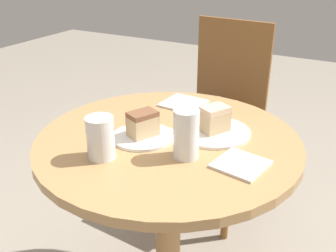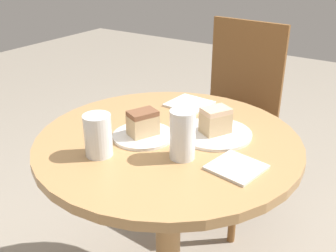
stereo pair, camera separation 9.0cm
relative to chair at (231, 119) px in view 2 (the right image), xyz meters
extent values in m
cylinder|color=tan|center=(0.11, -0.75, -0.13)|extent=(0.09, 0.09, 0.69)
cylinder|color=tan|center=(0.11, -0.75, 0.23)|extent=(0.84, 0.84, 0.03)
cylinder|color=brown|center=(-0.20, -0.25, -0.28)|extent=(0.04, 0.04, 0.44)
cylinder|color=brown|center=(0.17, -0.28, -0.28)|extent=(0.04, 0.04, 0.44)
cylinder|color=brown|center=(-0.18, 0.13, -0.28)|extent=(0.04, 0.04, 0.44)
cylinder|color=brown|center=(0.19, 0.10, -0.28)|extent=(0.04, 0.04, 0.44)
cube|color=#47281E|center=(-0.01, -0.08, -0.05)|extent=(0.44, 0.45, 0.03)
cube|color=brown|center=(0.01, 0.13, 0.22)|extent=(0.39, 0.05, 0.50)
cylinder|color=white|center=(0.05, -0.79, 0.25)|extent=(0.20, 0.20, 0.01)
cylinder|color=white|center=(0.23, -0.65, 0.25)|extent=(0.24, 0.24, 0.01)
cube|color=tan|center=(0.05, -0.79, 0.28)|extent=(0.09, 0.11, 0.06)
cube|color=brown|center=(0.05, -0.79, 0.32)|extent=(0.09, 0.10, 0.02)
cube|color=tan|center=(0.23, -0.65, 0.28)|extent=(0.10, 0.11, 0.07)
cube|color=beige|center=(0.23, -0.65, 0.33)|extent=(0.10, 0.11, 0.02)
cylinder|color=beige|center=(0.01, -0.95, 0.28)|extent=(0.07, 0.07, 0.08)
cylinder|color=white|center=(0.01, -0.95, 0.30)|extent=(0.08, 0.08, 0.13)
cylinder|color=silver|center=(0.22, -0.83, 0.29)|extent=(0.07, 0.07, 0.10)
cylinder|color=white|center=(0.22, -0.83, 0.31)|extent=(0.07, 0.07, 0.15)
cube|color=silver|center=(0.03, -0.47, 0.24)|extent=(0.16, 0.16, 0.01)
cube|color=silver|center=(0.13, -0.70, 0.24)|extent=(0.15, 0.02, 0.00)
cube|color=silver|center=(0.38, -0.80, 0.24)|extent=(0.15, 0.15, 0.01)
camera|label=1|loc=(0.65, -1.73, 0.80)|focal=42.00mm
camera|label=2|loc=(0.73, -1.68, 0.80)|focal=42.00mm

